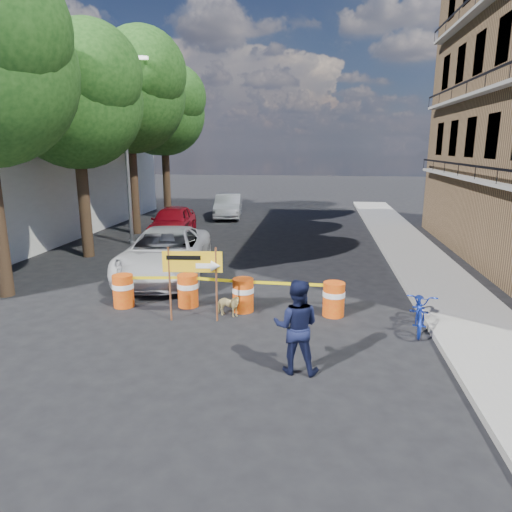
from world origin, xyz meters
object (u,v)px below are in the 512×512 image
(barrel_mid_left, at_px, (188,290))
(barrel_far_right, at_px, (334,298))
(pedestrian, at_px, (296,326))
(suv_white, at_px, (165,253))
(bicycle, at_px, (422,291))
(dog, at_px, (228,305))
(barrel_mid_right, at_px, (243,294))
(sedan_silver, at_px, (228,206))
(barrel_far_left, at_px, (123,290))
(sedan_red, at_px, (172,222))
(detour_sign, at_px, (200,267))

(barrel_mid_left, bearing_deg, barrel_far_right, -2.91)
(pedestrian, height_order, suv_white, pedestrian)
(barrel_far_right, xyz_separation_m, pedestrian, (-0.83, -3.17, 0.47))
(bicycle, height_order, suv_white, bicycle)
(pedestrian, bearing_deg, dog, -51.89)
(bicycle, xyz_separation_m, suv_white, (-7.60, 3.72, -0.16))
(pedestrian, distance_m, suv_white, 7.85)
(barrel_mid_right, relative_size, suv_white, 0.16)
(suv_white, bearing_deg, barrel_mid_right, -51.75)
(sedan_silver, bearing_deg, pedestrian, -82.49)
(barrel_mid_right, height_order, pedestrian, pedestrian)
(dog, distance_m, suv_white, 4.55)
(barrel_far_right, distance_m, sedan_silver, 17.32)
(pedestrian, distance_m, dog, 3.39)
(barrel_far_left, height_order, barrel_mid_right, same)
(barrel_far_right, bearing_deg, barrel_mid_right, 179.55)
(barrel_mid_right, bearing_deg, barrel_mid_left, 173.37)
(pedestrian, relative_size, bicycle, 0.98)
(barrel_mid_left, xyz_separation_m, sedan_silver, (-2.02, 16.05, 0.24))
(sedan_red, relative_size, sedan_silver, 1.02)
(barrel_mid_left, relative_size, pedestrian, 0.48)
(bicycle, bearing_deg, sedan_silver, 125.88)
(barrel_mid_right, xyz_separation_m, barrel_far_right, (2.39, -0.02, 0.00))
(barrel_far_right, height_order, sedan_silver, sedan_silver)
(barrel_mid_right, distance_m, sedan_silver, 16.63)
(barrel_mid_right, distance_m, suv_white, 4.42)
(barrel_mid_left, height_order, suv_white, suv_white)
(bicycle, relative_size, suv_white, 0.33)
(suv_white, bearing_deg, bicycle, -33.89)
(pedestrian, bearing_deg, bicycle, -135.01)
(detour_sign, xyz_separation_m, dog, (0.60, 0.39, -1.11))
(pedestrian, distance_m, bicycle, 3.82)
(suv_white, bearing_deg, dog, -58.76)
(barrel_far_right, distance_m, pedestrian, 3.31)
(suv_white, bearing_deg, sedan_silver, 83.98)
(suv_white, bearing_deg, pedestrian, -60.63)
(suv_white, height_order, sedan_silver, suv_white)
(barrel_mid_left, bearing_deg, barrel_mid_right, -6.63)
(detour_sign, xyz_separation_m, pedestrian, (2.49, -2.35, -0.47))
(bicycle, distance_m, sedan_red, 14.03)
(detour_sign, bearing_deg, pedestrian, -48.69)
(barrel_mid_left, distance_m, sedan_red, 10.12)
(barrel_mid_right, height_order, suv_white, suv_white)
(suv_white, bearing_deg, sedan_red, 98.03)
(barrel_mid_right, relative_size, pedestrian, 0.48)
(sedan_red, bearing_deg, detour_sign, -73.49)
(suv_white, xyz_separation_m, sedan_red, (-1.88, 6.62, -0.04))
(barrel_mid_left, bearing_deg, suv_white, 119.14)
(detour_sign, distance_m, sedan_red, 11.32)
(barrel_far_left, height_order, suv_white, suv_white)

